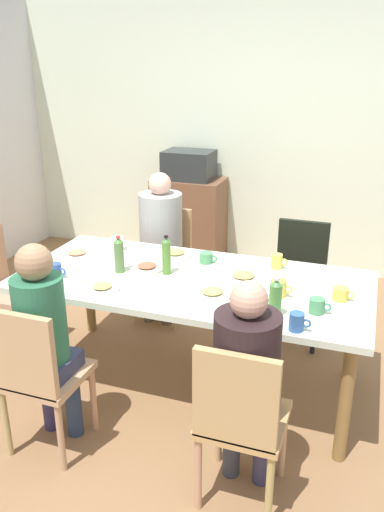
# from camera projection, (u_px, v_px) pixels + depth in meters

# --- Properties ---
(ground_plane) EXTENTS (6.32, 6.32, 0.00)m
(ground_plane) POSITION_uv_depth(u_px,v_px,m) (192.00, 382.00, 3.52)
(ground_plane) COLOR olive
(wall_back) EXTENTS (5.51, 0.12, 2.60)m
(wall_back) POSITION_uv_depth(u_px,v_px,m) (271.00, 138.00, 5.11)
(wall_back) COLOR silver
(wall_back) RESTS_ON ground_plane
(dining_table) EXTENTS (2.18, 1.02, 0.76)m
(dining_table) POSITION_uv_depth(u_px,v_px,m) (192.00, 289.00, 3.28)
(dining_table) COLOR silver
(dining_table) RESTS_ON ground_plane
(chair_0) EXTENTS (0.40, 0.40, 0.90)m
(chair_0) POSITION_uv_depth(u_px,v_px,m) (37.00, 372.00, 2.73)
(chair_0) COLOR tan
(chair_0) RESTS_ON ground_plane
(person_0) EXTENTS (0.30, 0.30, 1.19)m
(person_0) POSITION_uv_depth(u_px,v_px,m) (44.00, 332.00, 2.74)
(person_0) COLOR #322C4F
(person_0) RESTS_ON ground_plane
(chair_1) EXTENTS (0.40, 0.40, 0.90)m
(chair_1) POSITION_uv_depth(u_px,v_px,m) (1.00, 283.00, 3.80)
(chair_1) COLOR tan
(chair_1) RESTS_ON ground_plane
(chair_2) EXTENTS (0.40, 0.40, 0.90)m
(chair_2) POSITION_uv_depth(u_px,v_px,m) (299.00, 274.00, 3.95)
(chair_2) COLOR black
(chair_2) RESTS_ON ground_plane
(chair_3) EXTENTS (0.40, 0.40, 0.90)m
(chair_3) POSITION_uv_depth(u_px,v_px,m) (240.00, 417.00, 2.39)
(chair_3) COLOR tan
(chair_3) RESTS_ON ground_plane
(person_3) EXTENTS (0.31, 0.31, 1.15)m
(person_3) POSITION_uv_depth(u_px,v_px,m) (246.00, 373.00, 2.40)
(person_3) COLOR #363943
(person_3) RESTS_ON ground_plane
(chair_4) EXTENTS (0.40, 0.40, 0.90)m
(chair_4) POSITION_uv_depth(u_px,v_px,m) (165.00, 256.00, 4.29)
(chair_4) COLOR tan
(chair_4) RESTS_ON ground_plane
(person_4) EXTENTS (0.34, 0.34, 1.22)m
(person_4) POSITION_uv_depth(u_px,v_px,m) (161.00, 233.00, 4.13)
(person_4) COLOR brown
(person_4) RESTS_ON ground_plane
(plate_0) EXTENTS (0.22, 0.22, 0.04)m
(plate_0) POSITION_uv_depth(u_px,v_px,m) (147.00, 267.00, 3.38)
(plate_0) COLOR silver
(plate_0) RESTS_ON dining_table
(plate_1) EXTENTS (0.25, 0.25, 0.04)m
(plate_1) POSITION_uv_depth(u_px,v_px,m) (243.00, 277.00, 3.24)
(plate_1) COLOR white
(plate_1) RESTS_ON dining_table
(plate_2) EXTENTS (0.23, 0.23, 0.04)m
(plate_2) POSITION_uv_depth(u_px,v_px,m) (212.00, 293.00, 3.02)
(plate_2) COLOR silver
(plate_2) RESTS_ON dining_table
(plate_3) EXTENTS (0.23, 0.23, 0.04)m
(plate_3) POSITION_uv_depth(u_px,v_px,m) (77.00, 254.00, 3.61)
(plate_3) COLOR white
(plate_3) RESTS_ON dining_table
(plate_4) EXTENTS (0.21, 0.21, 0.04)m
(plate_4) POSITION_uv_depth(u_px,v_px,m) (102.00, 288.00, 3.09)
(plate_4) COLOR silver
(plate_4) RESTS_ON dining_table
(plate_5) EXTENTS (0.24, 0.24, 0.04)m
(plate_5) POSITION_uv_depth(u_px,v_px,m) (175.00, 254.00, 3.62)
(plate_5) COLOR silver
(plate_5) RESTS_ON dining_table
(cup_0) EXTENTS (0.11, 0.08, 0.10)m
(cup_0) POSITION_uv_depth(u_px,v_px,m) (297.00, 322.00, 2.62)
(cup_0) COLOR #335FA2
(cup_0) RESTS_ON dining_table
(cup_1) EXTENTS (0.12, 0.08, 0.08)m
(cup_1) POSITION_uv_depth(u_px,v_px,m) (317.00, 306.00, 2.80)
(cup_1) COLOR #4A8B5A
(cup_1) RESTS_ON dining_table
(cup_2) EXTENTS (0.11, 0.08, 0.09)m
(cup_2) POSITION_uv_depth(u_px,v_px,m) (56.00, 270.00, 3.26)
(cup_2) COLOR #3352A4
(cup_2) RESTS_ON dining_table
(cup_3) EXTENTS (0.12, 0.09, 0.07)m
(cup_3) POSITION_uv_depth(u_px,v_px,m) (341.00, 294.00, 2.96)
(cup_3) COLOR #E2C149
(cup_3) RESTS_ON dining_table
(cup_4) EXTENTS (0.12, 0.09, 0.09)m
(cup_4) POSITION_uv_depth(u_px,v_px,m) (117.00, 243.00, 3.72)
(cup_4) COLOR white
(cup_4) RESTS_ON dining_table
(cup_5) EXTENTS (0.11, 0.07, 0.10)m
(cup_5) POSITION_uv_depth(u_px,v_px,m) (277.00, 261.00, 3.39)
(cup_5) COLOR #DBCB4E
(cup_5) RESTS_ON dining_table
(cup_6) EXTENTS (0.12, 0.09, 0.10)m
(cup_6) POSITION_uv_depth(u_px,v_px,m) (279.00, 288.00, 3.00)
(cup_6) COLOR gold
(cup_6) RESTS_ON dining_table
(cup_7) EXTENTS (0.13, 0.09, 0.07)m
(cup_7) POSITION_uv_depth(u_px,v_px,m) (206.00, 258.00, 3.49)
(cup_7) COLOR #50935F
(cup_7) RESTS_ON dining_table
(bottle_0) EXTENTS (0.05, 0.05, 0.25)m
(bottle_0) POSITION_uv_depth(u_px,v_px,m) (166.00, 256.00, 3.28)
(bottle_0) COLOR #517C31
(bottle_0) RESTS_ON dining_table
(bottle_1) EXTENTS (0.06, 0.06, 0.24)m
(bottle_1) POSITION_uv_depth(u_px,v_px,m) (119.00, 255.00, 3.31)
(bottle_1) COLOR #567740
(bottle_1) RESTS_ON dining_table
(bottle_2) EXTENTS (0.07, 0.07, 0.22)m
(bottle_2) POSITION_uv_depth(u_px,v_px,m) (275.00, 298.00, 2.75)
(bottle_2) COLOR #4B853A
(bottle_2) RESTS_ON dining_table
(side_cabinet) EXTENTS (0.70, 0.44, 0.90)m
(side_cabinet) POSITION_uv_depth(u_px,v_px,m) (189.00, 222.00, 5.38)
(side_cabinet) COLOR brown
(side_cabinet) RESTS_ON ground_plane
(microwave) EXTENTS (0.48, 0.36, 0.28)m
(microwave) POSITION_uv_depth(u_px,v_px,m) (189.00, 165.00, 5.17)
(microwave) COLOR #282D2E
(microwave) RESTS_ON side_cabinet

